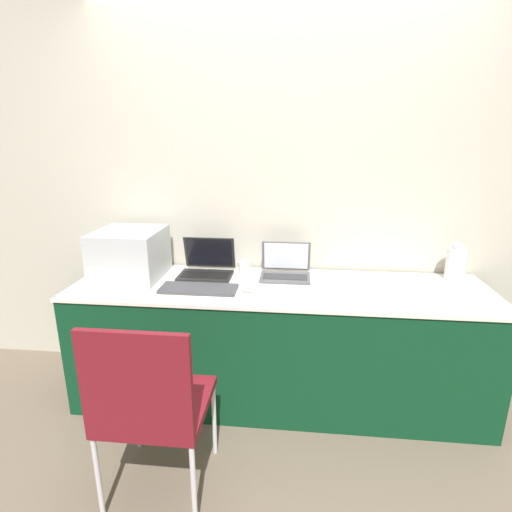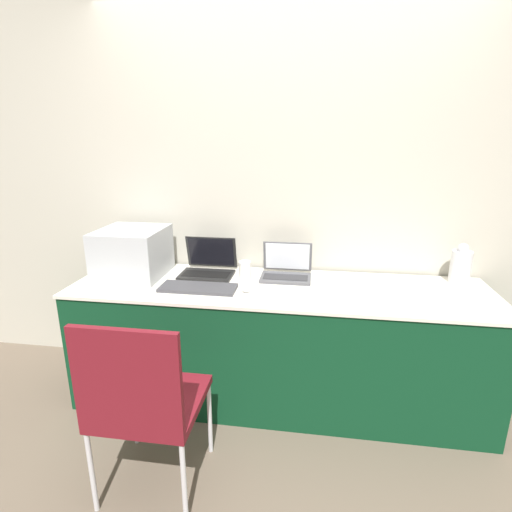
{
  "view_description": "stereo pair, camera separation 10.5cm",
  "coord_description": "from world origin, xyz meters",
  "px_view_note": "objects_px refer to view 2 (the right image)",
  "views": [
    {
      "loc": [
        0.1,
        -1.99,
        1.67
      ],
      "look_at": [
        -0.15,
        0.38,
        0.97
      ],
      "focal_mm": 28.0,
      "sensor_mm": 36.0,
      "label": 1
    },
    {
      "loc": [
        0.21,
        -1.97,
        1.67
      ],
      "look_at": [
        -0.15,
        0.38,
        0.97
      ],
      "focal_mm": 28.0,
      "sensor_mm": 36.0,
      "label": 2
    }
  ],
  "objects_px": {
    "laptop_left": "(208,266)",
    "mouse": "(246,290)",
    "metal_pitcher": "(461,265)",
    "chair": "(143,397)",
    "coffee_cup": "(245,270)",
    "laptop_right": "(286,270)",
    "printer": "(132,251)",
    "external_keyboard": "(198,288)"
  },
  "relations": [
    {
      "from": "laptop_left",
      "to": "mouse",
      "type": "distance_m",
      "value": 0.43
    },
    {
      "from": "metal_pitcher",
      "to": "chair",
      "type": "relative_size",
      "value": 0.27
    },
    {
      "from": "coffee_cup",
      "to": "metal_pitcher",
      "type": "height_order",
      "value": "metal_pitcher"
    },
    {
      "from": "laptop_right",
      "to": "coffee_cup",
      "type": "height_order",
      "value": "laptop_right"
    },
    {
      "from": "printer",
      "to": "metal_pitcher",
      "type": "height_order",
      "value": "printer"
    },
    {
      "from": "laptop_left",
      "to": "metal_pitcher",
      "type": "distance_m",
      "value": 1.62
    },
    {
      "from": "laptop_left",
      "to": "external_keyboard",
      "type": "distance_m",
      "value": 0.3
    },
    {
      "from": "external_keyboard",
      "to": "coffee_cup",
      "type": "bearing_deg",
      "value": 41.57
    },
    {
      "from": "coffee_cup",
      "to": "chair",
      "type": "relative_size",
      "value": 0.13
    },
    {
      "from": "mouse",
      "to": "metal_pitcher",
      "type": "xyz_separation_m",
      "value": [
        1.31,
        0.36,
        0.1
      ]
    },
    {
      "from": "laptop_left",
      "to": "chair",
      "type": "height_order",
      "value": "laptop_left"
    },
    {
      "from": "laptop_right",
      "to": "chair",
      "type": "bearing_deg",
      "value": -118.41
    },
    {
      "from": "printer",
      "to": "laptop_right",
      "type": "relative_size",
      "value": 1.34
    },
    {
      "from": "laptop_right",
      "to": "external_keyboard",
      "type": "bearing_deg",
      "value": -149.31
    },
    {
      "from": "printer",
      "to": "laptop_left",
      "type": "height_order",
      "value": "printer"
    },
    {
      "from": "laptop_right",
      "to": "metal_pitcher",
      "type": "distance_m",
      "value": 1.09
    },
    {
      "from": "chair",
      "to": "coffee_cup",
      "type": "bearing_deg",
      "value": 72.62
    },
    {
      "from": "printer",
      "to": "coffee_cup",
      "type": "bearing_deg",
      "value": 2.29
    },
    {
      "from": "laptop_right",
      "to": "mouse",
      "type": "bearing_deg",
      "value": -124.89
    },
    {
      "from": "metal_pitcher",
      "to": "coffee_cup",
      "type": "bearing_deg",
      "value": -174.13
    },
    {
      "from": "laptop_left",
      "to": "mouse",
      "type": "xyz_separation_m",
      "value": [
        0.31,
        -0.3,
        -0.04
      ]
    },
    {
      "from": "laptop_right",
      "to": "chair",
      "type": "xyz_separation_m",
      "value": [
        -0.56,
        -1.04,
        -0.29
      ]
    },
    {
      "from": "external_keyboard",
      "to": "metal_pitcher",
      "type": "bearing_deg",
      "value": 12.66
    },
    {
      "from": "printer",
      "to": "laptop_left",
      "type": "bearing_deg",
      "value": 11.79
    },
    {
      "from": "external_keyboard",
      "to": "metal_pitcher",
      "type": "xyz_separation_m",
      "value": [
        1.6,
        0.36,
        0.11
      ]
    },
    {
      "from": "printer",
      "to": "chair",
      "type": "relative_size",
      "value": 0.46
    },
    {
      "from": "external_keyboard",
      "to": "laptop_right",
      "type": "bearing_deg",
      "value": 30.69
    },
    {
      "from": "coffee_cup",
      "to": "chair",
      "type": "distance_m",
      "value": 1.05
    },
    {
      "from": "metal_pitcher",
      "to": "laptop_left",
      "type": "bearing_deg",
      "value": -177.6
    },
    {
      "from": "metal_pitcher",
      "to": "chair",
      "type": "distance_m",
      "value": 2.02
    },
    {
      "from": "external_keyboard",
      "to": "metal_pitcher",
      "type": "distance_m",
      "value": 1.65
    },
    {
      "from": "printer",
      "to": "metal_pitcher",
      "type": "distance_m",
      "value": 2.11
    },
    {
      "from": "external_keyboard",
      "to": "chair",
      "type": "relative_size",
      "value": 0.49
    },
    {
      "from": "external_keyboard",
      "to": "coffee_cup",
      "type": "xyz_separation_m",
      "value": [
        0.25,
        0.22,
        0.05
      ]
    },
    {
      "from": "laptop_right",
      "to": "metal_pitcher",
      "type": "bearing_deg",
      "value": 2.96
    },
    {
      "from": "mouse",
      "to": "metal_pitcher",
      "type": "distance_m",
      "value": 1.36
    },
    {
      "from": "printer",
      "to": "chair",
      "type": "height_order",
      "value": "printer"
    },
    {
      "from": "laptop_left",
      "to": "coffee_cup",
      "type": "xyz_separation_m",
      "value": [
        0.26,
        -0.07,
        0.01
      ]
    },
    {
      "from": "printer",
      "to": "chair",
      "type": "xyz_separation_m",
      "value": [
        0.45,
        -0.93,
        -0.41
      ]
    },
    {
      "from": "chair",
      "to": "mouse",
      "type": "bearing_deg",
      "value": 64.59
    },
    {
      "from": "laptop_left",
      "to": "metal_pitcher",
      "type": "height_order",
      "value": "metal_pitcher"
    },
    {
      "from": "laptop_left",
      "to": "laptop_right",
      "type": "xyz_separation_m",
      "value": [
        0.53,
        0.01,
        -0.0
      ]
    }
  ]
}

